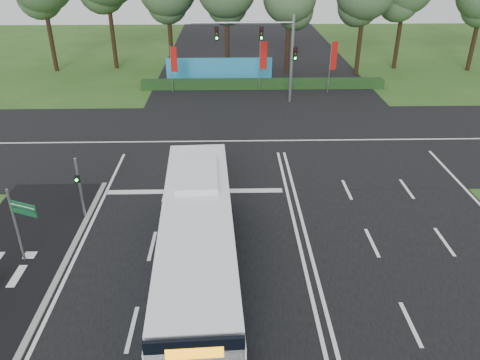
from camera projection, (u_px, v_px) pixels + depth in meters
name	position (u px, v px, depth m)	size (l,w,h in m)	color
ground	(299.00, 244.00, 21.05)	(120.00, 120.00, 0.00)	#2D531B
road_main	(299.00, 244.00, 21.04)	(20.00, 120.00, 0.04)	black
road_cross	(275.00, 141.00, 31.68)	(120.00, 14.00, 0.05)	black
kerb_strip	(51.00, 292.00, 18.15)	(0.25, 18.00, 0.12)	gray
city_bus	(198.00, 245.00, 17.91)	(3.26, 12.79, 3.64)	#67C2EF
pedestrian_signal	(79.00, 186.00, 22.33)	(0.29, 0.41, 3.17)	gray
street_sign	(20.00, 218.00, 18.87)	(1.26, 0.59, 3.48)	gray
banner_flag_left	(173.00, 62.00, 40.44)	(0.59, 0.19, 4.10)	gray
banner_flag_mid	(263.00, 58.00, 40.75)	(0.65, 0.19, 4.44)	gray
banner_flag_right	(333.00, 59.00, 40.38)	(0.63, 0.27, 4.50)	gray
traffic_light_gantry	(270.00, 45.00, 37.08)	(8.41, 0.28, 7.00)	gray
hedge	(263.00, 84.00, 42.59)	(22.00, 1.20, 0.80)	#123313
blue_hoarding	(219.00, 70.00, 44.40)	(10.00, 0.30, 2.20)	teal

